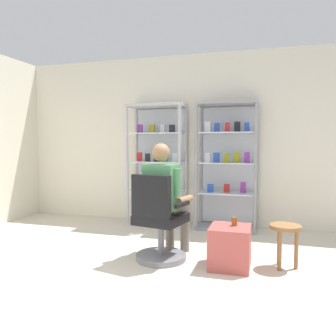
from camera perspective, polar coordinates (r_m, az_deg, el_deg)
name	(u,v)px	position (r m, az deg, el deg)	size (l,w,h in m)	color
ground_plane	(116,306)	(2.91, -8.82, -22.13)	(7.20, 7.20, 0.00)	beige
back_wall	(195,140)	(5.47, 4.57, 4.77)	(6.00, 0.10, 2.70)	silver
display_cabinet_left	(158,164)	(5.39, -1.70, 0.71)	(0.90, 0.45, 1.90)	#B7B7BC
display_cabinet_right	(227,165)	(5.16, 9.98, 0.54)	(0.90, 0.45, 1.90)	gray
office_chair	(159,226)	(3.72, -1.62, -9.72)	(0.61, 0.58, 0.96)	slate
seated_shopkeeper	(166,195)	(3.80, -0.38, -4.54)	(0.55, 0.61, 1.29)	slate
storage_crate	(230,247)	(3.65, 10.45, -13.00)	(0.41, 0.44, 0.43)	#B24C47
tea_glass	(234,221)	(3.63, 11.18, -8.86)	(0.06, 0.06, 0.09)	brown
wooden_stool	(285,234)	(3.73, 19.25, -10.49)	(0.32, 0.32, 0.45)	olive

